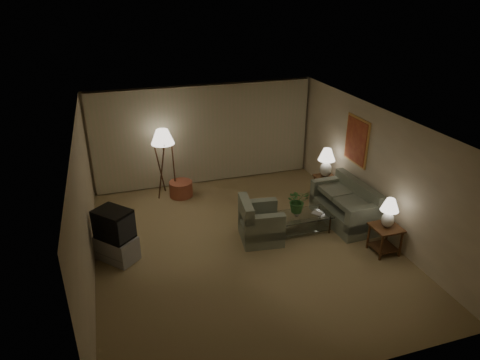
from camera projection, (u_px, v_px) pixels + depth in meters
name	position (u px, v px, depth m)	size (l,w,h in m)	color
ground	(244.00, 246.00, 9.01)	(7.00, 7.00, 0.00)	#8E784E
room_shell	(224.00, 144.00, 9.59)	(6.04, 7.02, 2.72)	beige
sofa	(344.00, 207.00, 9.76)	(1.78, 0.99, 0.76)	gray
armchair	(261.00, 224.00, 9.10)	(1.10, 1.06, 0.75)	gray
side_table_near	(385.00, 235.00, 8.62)	(0.55, 0.55, 0.60)	#3B1F10
side_table_far	(324.00, 183.00, 10.88)	(0.50, 0.42, 0.60)	#3B1F10
table_lamp_near	(389.00, 210.00, 8.39)	(0.36, 0.36, 0.63)	silver
table_lamp_far	(326.00, 160.00, 10.62)	(0.43, 0.43, 0.74)	silver
coffee_table	(303.00, 220.00, 9.42)	(1.21, 0.66, 0.41)	silver
tv_cabinet	(117.00, 248.00, 8.48)	(0.90, 0.92, 0.50)	#A3A3A6
crt_tv	(114.00, 224.00, 8.25)	(0.83, 0.84, 0.59)	black
floor_lamp	(164.00, 162.00, 10.78)	(0.58, 0.58, 1.78)	#3B1F10
ottoman	(181.00, 189.00, 11.05)	(0.60, 0.60, 0.40)	#975033
vase	(297.00, 213.00, 9.30)	(0.13, 0.13, 0.14)	silver
flowers	(298.00, 199.00, 9.16)	(0.48, 0.42, 0.53)	#3B7835
book	(315.00, 215.00, 9.35)	(0.16, 0.22, 0.02)	olive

